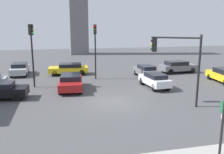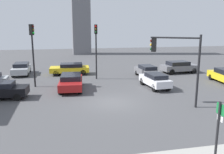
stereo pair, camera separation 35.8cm
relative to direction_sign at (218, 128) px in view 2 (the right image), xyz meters
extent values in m
plane|color=#4C4C4F|center=(-2.25, 9.45, -1.77)|extent=(92.10, 92.10, 0.00)
cylinder|color=black|center=(-0.02, 0.00, -0.26)|extent=(0.10, 0.10, 2.73)
cube|color=#197238|center=(0.04, 0.00, 0.78)|extent=(0.06, 0.57, 0.45)
cube|color=white|center=(0.04, 0.00, 0.40)|extent=(0.05, 0.37, 0.22)
cylinder|color=black|center=(-8.66, 15.74, 1.20)|extent=(0.16, 0.16, 5.95)
cube|color=black|center=(-8.66, 15.74, 3.67)|extent=(0.44, 0.44, 1.00)
sphere|color=#4C0F0C|center=(-8.49, 15.63, 3.97)|extent=(0.20, 0.20, 0.20)
sphere|color=#594714|center=(-8.49, 15.63, 3.67)|extent=(0.20, 0.20, 0.20)
sphere|color=green|center=(-8.49, 15.63, 3.37)|extent=(0.20, 0.20, 0.20)
cylinder|color=black|center=(-2.32, 18.05, 1.20)|extent=(0.16, 0.16, 5.95)
cube|color=black|center=(-2.32, 18.05, 3.67)|extent=(0.38, 0.38, 1.00)
sphere|color=red|center=(-2.36, 17.86, 3.97)|extent=(0.20, 0.20, 0.20)
sphere|color=#594714|center=(-2.36, 17.86, 3.67)|extent=(0.20, 0.20, 0.20)
sphere|color=#14471E|center=(-2.36, 17.86, 3.37)|extent=(0.20, 0.20, 0.20)
cylinder|color=black|center=(3.35, 7.08, 0.83)|extent=(0.16, 0.16, 5.21)
cylinder|color=black|center=(1.91, 8.04, 3.19)|extent=(2.95, 2.01, 0.12)
cube|color=black|center=(0.67, 8.85, 2.64)|extent=(0.44, 0.44, 1.00)
sphere|color=#4C0F0C|center=(0.51, 8.97, 2.94)|extent=(0.20, 0.20, 0.20)
sphere|color=yellow|center=(0.51, 8.97, 2.64)|extent=(0.20, 0.20, 0.20)
sphere|color=#14471E|center=(0.51, 8.97, 2.34)|extent=(0.20, 0.20, 0.20)
cylinder|color=black|center=(-11.98, 16.24, -1.48)|extent=(0.59, 0.29, 0.59)
cylinder|color=black|center=(-11.99, 17.56, -1.48)|extent=(0.59, 0.29, 0.59)
cube|color=slate|center=(3.48, 17.84, -1.14)|extent=(1.80, 4.08, 0.68)
cube|color=black|center=(3.49, 17.64, -0.62)|extent=(1.53, 2.31, 0.45)
cylinder|color=black|center=(2.76, 19.18, -1.48)|extent=(0.32, 0.59, 0.58)
cylinder|color=black|center=(4.09, 19.23, -1.48)|extent=(0.32, 0.59, 0.58)
cylinder|color=black|center=(2.87, 16.45, -1.48)|extent=(0.32, 0.59, 0.58)
cylinder|color=black|center=(4.21, 16.51, -1.48)|extent=(0.32, 0.59, 0.58)
cube|color=yellow|center=(-5.15, 21.23, -1.13)|extent=(4.75, 2.34, 0.59)
cube|color=black|center=(-4.92, 21.21, -0.65)|extent=(2.70, 1.98, 0.47)
cylinder|color=black|center=(-6.78, 20.46, -1.43)|extent=(0.72, 0.41, 0.70)
cylinder|color=black|center=(-6.68, 22.17, -1.43)|extent=(0.72, 0.41, 0.70)
cylinder|color=black|center=(-3.63, 20.29, -1.43)|extent=(0.72, 0.41, 0.70)
cylinder|color=black|center=(-3.53, 21.99, -1.43)|extent=(0.72, 0.41, 0.70)
cube|color=maroon|center=(-5.28, 14.00, -1.14)|extent=(2.41, 4.77, 0.65)
cube|color=black|center=(-5.26, 14.23, -0.62)|extent=(1.99, 2.73, 0.47)
cylinder|color=black|center=(-4.59, 12.36, -1.46)|extent=(0.42, 0.65, 0.62)
cylinder|color=black|center=(-6.24, 12.50, -1.46)|extent=(0.42, 0.65, 0.62)
cylinder|color=black|center=(-4.32, 15.49, -1.46)|extent=(0.42, 0.65, 0.62)
cylinder|color=black|center=(-5.97, 15.63, -1.46)|extent=(0.42, 0.65, 0.62)
cube|color=slate|center=(8.37, 19.41, -1.09)|extent=(4.61, 2.25, 0.66)
cube|color=black|center=(8.15, 19.39, -0.55)|extent=(2.62, 1.88, 0.51)
cylinder|color=black|center=(9.85, 20.31, -1.42)|extent=(0.72, 0.40, 0.70)
cylinder|color=black|center=(9.95, 18.70, -1.42)|extent=(0.72, 0.40, 0.70)
cylinder|color=black|center=(6.79, 20.11, -1.42)|extent=(0.72, 0.40, 0.70)
cylinder|color=black|center=(6.90, 18.51, -1.42)|extent=(0.72, 0.40, 0.70)
cube|color=silver|center=(2.57, 13.06, -1.09)|extent=(1.91, 4.07, 0.66)
cube|color=black|center=(2.58, 12.87, -0.59)|extent=(1.59, 2.32, 0.43)
cylinder|color=black|center=(1.81, 14.36, -1.42)|extent=(0.34, 0.72, 0.70)
cylinder|color=black|center=(3.13, 14.46, -1.42)|extent=(0.34, 0.72, 0.70)
cylinder|color=black|center=(2.01, 11.67, -1.42)|extent=(0.34, 0.72, 0.70)
cylinder|color=black|center=(3.33, 11.77, -1.42)|extent=(0.34, 0.72, 0.70)
cube|color=#ADB2B7|center=(-10.88, 22.32, -1.14)|extent=(1.88, 4.36, 0.67)
cube|color=black|center=(-10.88, 22.54, -0.61)|extent=(1.63, 2.45, 0.48)
cylinder|color=black|center=(-10.12, 20.86, -1.48)|extent=(0.33, 0.59, 0.59)
cylinder|color=black|center=(-11.60, 20.84, -1.48)|extent=(0.33, 0.59, 0.59)
cylinder|color=black|center=(-10.16, 23.81, -1.48)|extent=(0.33, 0.59, 0.59)
cylinder|color=black|center=(-11.64, 23.79, -1.48)|extent=(0.33, 0.59, 0.59)
cylinder|color=black|center=(9.94, 15.03, -1.47)|extent=(0.37, 0.62, 0.60)
cylinder|color=black|center=(11.38, 14.91, -1.47)|extent=(0.37, 0.62, 0.60)
cube|color=black|center=(-10.87, 12.24, -1.14)|extent=(4.15, 2.09, 0.67)
cylinder|color=black|center=(-9.46, 12.85, -1.47)|extent=(0.63, 0.37, 0.60)
cylinder|color=black|center=(-9.57, 11.40, -1.47)|extent=(0.63, 0.37, 0.60)
camera|label=1|loc=(-6.35, -7.81, 3.99)|focal=38.46mm
camera|label=2|loc=(-6.00, -7.88, 3.99)|focal=38.46mm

